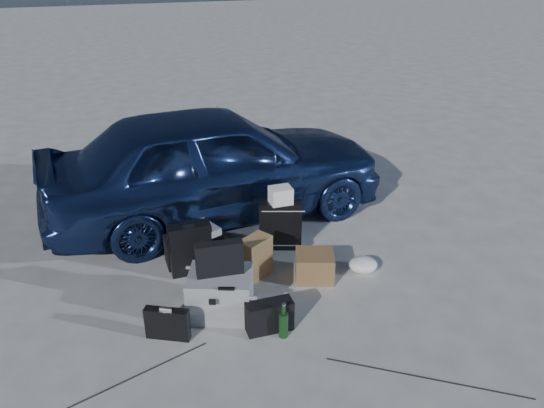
% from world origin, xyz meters
% --- Properties ---
extents(ground, '(60.00, 60.00, 0.00)m').
position_xyz_m(ground, '(0.00, 0.00, 0.00)').
color(ground, beige).
rests_on(ground, ground).
extents(car, '(4.22, 1.94, 1.40)m').
position_xyz_m(car, '(0.02, 2.13, 0.70)').
color(car, navy).
rests_on(car, ground).
extents(pelican_case, '(0.70, 0.64, 0.41)m').
position_xyz_m(pelican_case, '(-0.42, 0.16, 0.21)').
color(pelican_case, '#929496').
rests_on(pelican_case, ground).
extents(laptop_bag, '(0.43, 0.14, 0.32)m').
position_xyz_m(laptop_bag, '(-0.41, 0.17, 0.57)').
color(laptop_bag, black).
rests_on(laptop_bag, pelican_case).
extents(briefcase, '(0.38, 0.25, 0.30)m').
position_xyz_m(briefcase, '(-0.95, -0.05, 0.15)').
color(briefcase, black).
rests_on(briefcase, ground).
extents(suitcase_left, '(0.43, 0.16, 0.55)m').
position_xyz_m(suitcase_left, '(-0.55, 0.91, 0.28)').
color(suitcase_left, black).
rests_on(suitcase_left, ground).
extents(suitcase_right, '(0.50, 0.31, 0.56)m').
position_xyz_m(suitcase_right, '(0.50, 1.09, 0.28)').
color(suitcase_right, black).
rests_on(suitcase_right, ground).
extents(white_carton, '(0.23, 0.19, 0.19)m').
position_xyz_m(white_carton, '(0.49, 1.07, 0.65)').
color(white_carton, white).
rests_on(white_carton, suitcase_right).
extents(duffel_bag, '(0.63, 0.27, 0.31)m').
position_xyz_m(duffel_bag, '(-0.47, 1.11, 0.16)').
color(duffel_bag, black).
rests_on(duffel_bag, ground).
extents(flat_box_white, '(0.54, 0.47, 0.08)m').
position_xyz_m(flat_box_white, '(-0.45, 1.10, 0.35)').
color(flat_box_white, white).
rests_on(flat_box_white, duffel_bag).
extents(flat_box_black, '(0.32, 0.23, 0.07)m').
position_xyz_m(flat_box_black, '(-0.45, 1.09, 0.43)').
color(flat_box_black, black).
rests_on(flat_box_black, flat_box_white).
extents(kraft_bag, '(0.38, 0.33, 0.43)m').
position_xyz_m(kraft_bag, '(0.06, 0.63, 0.22)').
color(kraft_bag, '#A68248').
rests_on(kraft_bag, ground).
extents(cardboard_box, '(0.47, 0.44, 0.29)m').
position_xyz_m(cardboard_box, '(0.62, 0.39, 0.14)').
color(cardboard_box, olive).
rests_on(cardboard_box, ground).
extents(plastic_bag, '(0.35, 0.33, 0.16)m').
position_xyz_m(plastic_bag, '(1.15, 0.33, 0.08)').
color(plastic_bag, white).
rests_on(plastic_bag, ground).
extents(messenger_bag, '(0.42, 0.16, 0.29)m').
position_xyz_m(messenger_bag, '(-0.08, -0.23, 0.15)').
color(messenger_bag, black).
rests_on(messenger_bag, ground).
extents(green_bottle, '(0.09, 0.09, 0.33)m').
position_xyz_m(green_bottle, '(0.00, -0.36, 0.17)').
color(green_bottle, '#113314').
rests_on(green_bottle, ground).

